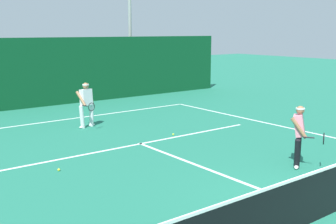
{
  "coord_description": "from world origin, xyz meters",
  "views": [
    {
      "loc": [
        -6.8,
        -4.01,
        3.38
      ],
      "look_at": [
        0.62,
        5.75,
        1.0
      ],
      "focal_mm": 44.77,
      "sensor_mm": 36.0,
      "label": 1
    }
  ],
  "objects": [
    {
      "name": "tennis_net",
      "position": [
        0.0,
        0.0,
        0.5
      ],
      "size": [
        11.74,
        0.09,
        1.11
      ],
      "color": "#1E4723",
      "rests_on": "ground_plane"
    },
    {
      "name": "ground_plane",
      "position": [
        0.0,
        0.0,
        0.0
      ],
      "size": [
        80.0,
        80.0,
        0.0
      ],
      "primitive_type": "plane",
      "color": "#206F56"
    },
    {
      "name": "tennis_ball",
      "position": [
        1.44,
        6.54,
        0.03
      ],
      "size": [
        0.07,
        0.07,
        0.07
      ],
      "primitive_type": "sphere",
      "color": "#D1E033",
      "rests_on": "ground_plane"
    },
    {
      "name": "court_line_centre",
      "position": [
        0.0,
        3.2,
        0.0
      ],
      "size": [
        0.1,
        6.4,
        0.01
      ],
      "primitive_type": "cube",
      "color": "white",
      "rests_on": "ground_plane"
    },
    {
      "name": "court_line_service",
      "position": [
        0.0,
        6.31,
        0.0
      ],
      "size": [
        8.74,
        0.1,
        0.01
      ],
      "primitive_type": "cube",
      "color": "white",
      "rests_on": "ground_plane"
    },
    {
      "name": "player_far",
      "position": [
        -0.29,
        9.32,
        0.88
      ],
      "size": [
        0.7,
        0.88,
        1.6
      ],
      "rotation": [
        0.0,
        0.0,
        3.39
      ],
      "color": "silver",
      "rests_on": "ground_plane"
    },
    {
      "name": "tennis_ball_extra",
      "position": [
        -3.0,
        5.42,
        0.03
      ],
      "size": [
        0.07,
        0.07,
        0.07
      ],
      "primitive_type": "sphere",
      "color": "#D1E033",
      "rests_on": "ground_plane"
    },
    {
      "name": "court_line_baseline_far",
      "position": [
        0.0,
        11.04,
        0.0
      ],
      "size": [
        10.72,
        0.1,
        0.01
      ],
      "primitive_type": "cube",
      "color": "white",
      "rests_on": "ground_plane"
    },
    {
      "name": "back_fence_windscreen",
      "position": [
        0.0,
        14.34,
        1.55
      ],
      "size": [
        20.62,
        0.12,
        3.09
      ],
      "primitive_type": "cube",
      "color": "#0A4321",
      "rests_on": "ground_plane"
    },
    {
      "name": "player_near",
      "position": [
        2.07,
        2.16,
        0.84
      ],
      "size": [
        0.86,
        1.04,
        1.55
      ],
      "rotation": [
        0.0,
        0.0,
        3.72
      ],
      "color": "black",
      "rests_on": "ground_plane"
    },
    {
      "name": "light_pole",
      "position": [
        5.88,
        16.16,
        4.83
      ],
      "size": [
        0.55,
        0.44,
        7.94
      ],
      "color": "#9EA39E",
      "rests_on": "ground_plane"
    }
  ]
}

